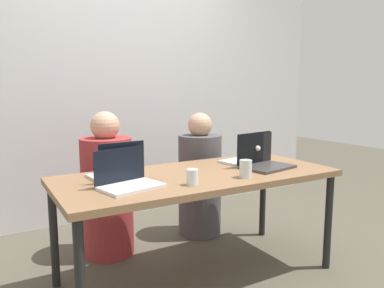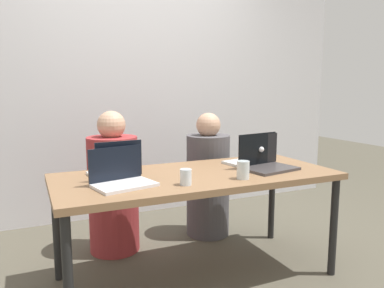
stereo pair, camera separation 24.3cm
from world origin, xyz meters
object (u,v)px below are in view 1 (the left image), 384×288
at_px(laptop_back_right, 248,157).
at_px(laptop_front_right, 263,160).
at_px(person_on_right, 200,181).
at_px(laptop_back_left, 117,171).
at_px(water_glass_left, 192,178).
at_px(water_glass_right, 246,170).
at_px(person_on_left, 107,192).
at_px(laptop_front_left, 127,179).

relative_size(laptop_back_right, laptop_front_right, 0.91).
xyz_separation_m(person_on_right, laptop_back_left, (-0.90, -0.52, 0.29)).
bearing_deg(laptop_front_right, water_glass_left, -176.53).
xyz_separation_m(laptop_back_left, water_glass_right, (0.69, -0.36, -0.00)).
bearing_deg(water_glass_left, laptop_back_left, 132.17).
distance_m(laptop_front_right, water_glass_right, 0.34).
bearing_deg(laptop_back_left, person_on_left, -105.76).
relative_size(person_on_right, water_glass_right, 9.53).
height_order(laptop_front_left, laptop_back_right, laptop_back_right).
bearing_deg(laptop_back_left, laptop_back_right, 173.11).
distance_m(laptop_back_left, water_glass_right, 0.78).
height_order(laptop_back_right, water_glass_right, laptop_back_right).
relative_size(person_on_left, person_on_right, 1.03).
height_order(person_on_left, person_on_right, person_on_left).
height_order(person_on_right, laptop_back_right, person_on_right).
height_order(laptop_front_right, water_glass_left, laptop_front_right).
bearing_deg(laptop_front_left, person_on_right, 25.58).
distance_m(person_on_right, laptop_front_right, 0.77).
xyz_separation_m(person_on_left, laptop_back_left, (-0.10, -0.52, 0.27)).
bearing_deg(water_glass_right, laptop_back_right, 49.75).
relative_size(laptop_front_left, laptop_back_right, 1.05).
height_order(laptop_back_left, water_glass_right, laptop_back_left).
relative_size(person_on_right, laptop_back_left, 3.42).
distance_m(person_on_right, laptop_back_left, 1.08).
bearing_deg(laptop_back_left, laptop_front_left, 81.18).
xyz_separation_m(laptop_back_left, water_glass_left, (0.32, -0.35, -0.01)).
bearing_deg(laptop_back_right, water_glass_left, 17.52).
height_order(laptop_front_left, laptop_front_right, laptop_front_right).
relative_size(person_on_right, laptop_front_right, 2.72).
height_order(person_on_left, laptop_back_left, person_on_left).
distance_m(person_on_right, water_glass_right, 0.95).
height_order(person_on_left, water_glass_right, person_on_left).
bearing_deg(laptop_front_left, laptop_back_left, 73.10).
xyz_separation_m(person_on_right, laptop_front_left, (-0.91, -0.74, 0.29)).
bearing_deg(laptop_front_left, water_glass_right, -25.15).
bearing_deg(laptop_front_right, water_glass_right, -159.18).
bearing_deg(person_on_right, laptop_back_right, 99.44).
height_order(person_on_right, laptop_front_right, person_on_right).
xyz_separation_m(water_glass_left, water_glass_right, (0.37, -0.01, 0.01)).
bearing_deg(person_on_left, laptop_back_right, 131.41).
bearing_deg(water_glass_right, laptop_front_right, 31.77).
bearing_deg(laptop_back_right, laptop_back_left, -10.52).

